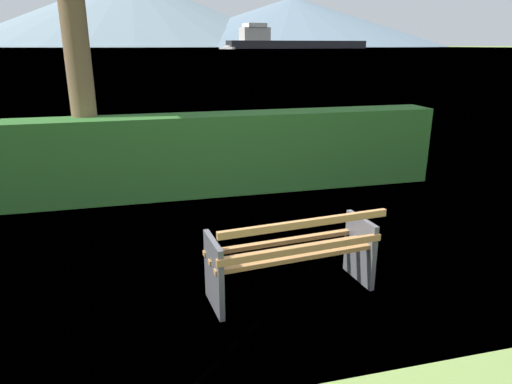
# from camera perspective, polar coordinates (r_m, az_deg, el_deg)

# --- Properties ---
(ground_plane) EXTENTS (1400.00, 1400.00, 0.00)m
(ground_plane) POSITION_cam_1_polar(r_m,az_deg,el_deg) (4.60, 4.21, -12.25)
(ground_plane) COLOR olive
(water_surface) EXTENTS (620.00, 620.00, 0.00)m
(water_surface) POSITION_cam_1_polar(r_m,az_deg,el_deg) (312.49, -14.72, 16.98)
(water_surface) COLOR #6B8EA3
(water_surface) RESTS_ON ground_plane
(park_bench) EXTENTS (1.65, 0.73, 0.87)m
(park_bench) POSITION_cam_1_polar(r_m,az_deg,el_deg) (4.35, 4.65, -7.79)
(park_bench) COLOR #A0703F
(park_bench) RESTS_ON ground_plane
(hedge_row) EXTENTS (7.05, 0.63, 1.28)m
(hedge_row) POSITION_cam_1_polar(r_m,az_deg,el_deg) (7.40, -3.83, 4.85)
(hedge_row) COLOR #285B23
(hedge_row) RESTS_ON ground_plane
(cargo_ship_large) EXTENTS (89.64, 21.78, 14.04)m
(cargo_ship_large) POSITION_cam_1_polar(r_m,az_deg,el_deg) (289.00, 4.04, 18.24)
(cargo_ship_large) COLOR #232328
(cargo_ship_large) RESTS_ON water_surface
(fishing_boat_near) EXTENTS (7.77, 7.68, 2.03)m
(fishing_boat_near) POSITION_cam_1_polar(r_m,az_deg,el_deg) (250.20, -3.64, 17.56)
(fishing_boat_near) COLOR silver
(fishing_boat_near) RESTS_ON water_surface
(distant_hills) EXTENTS (763.70, 439.38, 84.91)m
(distant_hills) POSITION_cam_1_polar(r_m,az_deg,el_deg) (591.75, -17.32, 20.65)
(distant_hills) COLOR slate
(distant_hills) RESTS_ON ground_plane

